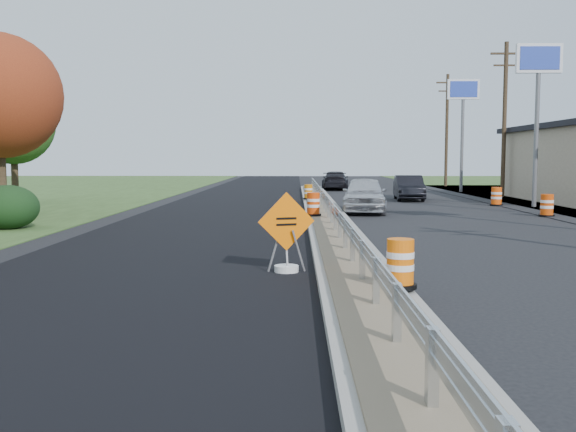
{
  "coord_description": "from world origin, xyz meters",
  "views": [
    {
      "loc": [
        -1.21,
        -15.56,
        2.42
      ],
      "look_at": [
        -1.39,
        -0.99,
        1.1
      ],
      "focal_mm": 40.0,
      "sensor_mm": 36.0,
      "label": 1
    }
  ],
  "objects_px": {
    "barrel_median_near": "(400,265)",
    "car_silver": "(364,195)",
    "barrel_shoulder_mid": "(496,197)",
    "car_dark_mid": "(409,188)",
    "barrel_median_far": "(308,192)",
    "barrel_median_mid": "(313,205)",
    "barrel_shoulder_far": "(412,186)",
    "car_dark_far": "(335,181)",
    "barrel_shoulder_near": "(547,206)",
    "caution_sign": "(286,252)"
  },
  "relations": [
    {
      "from": "caution_sign",
      "to": "barrel_median_far",
      "type": "distance_m",
      "value": 20.6
    },
    {
      "from": "barrel_median_far",
      "to": "barrel_shoulder_near",
      "type": "relative_size",
      "value": 0.85
    },
    {
      "from": "car_silver",
      "to": "car_dark_mid",
      "type": "distance_m",
      "value": 9.02
    },
    {
      "from": "barrel_shoulder_near",
      "to": "car_dark_far",
      "type": "height_order",
      "value": "car_dark_far"
    },
    {
      "from": "barrel_median_near",
      "to": "barrel_shoulder_mid",
      "type": "distance_m",
      "value": 23.37
    },
    {
      "from": "barrel_median_near",
      "to": "barrel_median_far",
      "type": "bearing_deg",
      "value": 92.7
    },
    {
      "from": "barrel_median_near",
      "to": "barrel_median_mid",
      "type": "distance_m",
      "value": 13.56
    },
    {
      "from": "barrel_shoulder_mid",
      "to": "barrel_shoulder_far",
      "type": "bearing_deg",
      "value": 98.61
    },
    {
      "from": "caution_sign",
      "to": "barrel_median_mid",
      "type": "xyz_separation_m",
      "value": [
        0.86,
        10.78,
        0.22
      ]
    },
    {
      "from": "barrel_shoulder_far",
      "to": "barrel_median_far",
      "type": "bearing_deg",
      "value": -123.53
    },
    {
      "from": "barrel_shoulder_far",
      "to": "car_dark_mid",
      "type": "xyz_separation_m",
      "value": [
        -1.72,
        -8.55,
        0.29
      ]
    },
    {
      "from": "barrel_median_near",
      "to": "car_dark_mid",
      "type": "distance_m",
      "value": 26.58
    },
    {
      "from": "caution_sign",
      "to": "car_silver",
      "type": "distance_m",
      "value": 15.43
    },
    {
      "from": "car_dark_mid",
      "to": "car_silver",
      "type": "bearing_deg",
      "value": -108.08
    },
    {
      "from": "barrel_shoulder_mid",
      "to": "car_dark_far",
      "type": "relative_size",
      "value": 0.2
    },
    {
      "from": "barrel_median_far",
      "to": "car_dark_mid",
      "type": "bearing_deg",
      "value": 25.95
    },
    {
      "from": "barrel_shoulder_mid",
      "to": "car_dark_mid",
      "type": "xyz_separation_m",
      "value": [
        -3.67,
        4.34,
        0.26
      ]
    },
    {
      "from": "car_silver",
      "to": "barrel_median_near",
      "type": "bearing_deg",
      "value": -87.85
    },
    {
      "from": "barrel_shoulder_near",
      "to": "barrel_shoulder_mid",
      "type": "bearing_deg",
      "value": 91.89
    },
    {
      "from": "caution_sign",
      "to": "car_silver",
      "type": "xyz_separation_m",
      "value": [
        3.25,
        15.08,
        0.36
      ]
    },
    {
      "from": "barrel_median_mid",
      "to": "barrel_shoulder_far",
      "type": "xyz_separation_m",
      "value": [
        7.55,
        21.19,
        -0.23
      ]
    },
    {
      "from": "car_silver",
      "to": "car_dark_far",
      "type": "distance_m",
      "value": 20.33
    },
    {
      "from": "barrel_shoulder_far",
      "to": "barrel_shoulder_near",
      "type": "bearing_deg",
      "value": -83.51
    },
    {
      "from": "barrel_median_mid",
      "to": "car_silver",
      "type": "distance_m",
      "value": 4.92
    },
    {
      "from": "barrel_median_far",
      "to": "car_silver",
      "type": "distance_m",
      "value": 6.0
    },
    {
      "from": "barrel_median_mid",
      "to": "barrel_shoulder_mid",
      "type": "xyz_separation_m",
      "value": [
        9.5,
        8.3,
        -0.2
      ]
    },
    {
      "from": "barrel_median_near",
      "to": "car_silver",
      "type": "xyz_separation_m",
      "value": [
        1.29,
        17.81,
        0.16
      ]
    },
    {
      "from": "car_dark_far",
      "to": "barrel_median_near",
      "type": "bearing_deg",
      "value": 92.87
    },
    {
      "from": "barrel_shoulder_mid",
      "to": "car_dark_mid",
      "type": "distance_m",
      "value": 5.69
    },
    {
      "from": "barrel_shoulder_mid",
      "to": "barrel_shoulder_far",
      "type": "height_order",
      "value": "barrel_shoulder_mid"
    },
    {
      "from": "barrel_median_far",
      "to": "car_silver",
      "type": "bearing_deg",
      "value": -66.5
    },
    {
      "from": "barrel_median_far",
      "to": "barrel_shoulder_mid",
      "type": "height_order",
      "value": "barrel_median_far"
    },
    {
      "from": "barrel_median_mid",
      "to": "car_dark_mid",
      "type": "xyz_separation_m",
      "value": [
        5.83,
        12.64,
        0.06
      ]
    },
    {
      "from": "barrel_median_far",
      "to": "barrel_median_near",
      "type": "bearing_deg",
      "value": -87.3
    },
    {
      "from": "barrel_median_mid",
      "to": "barrel_shoulder_near",
      "type": "xyz_separation_m",
      "value": [
        9.7,
        2.27,
        -0.21
      ]
    },
    {
      "from": "car_dark_far",
      "to": "barrel_shoulder_near",
      "type": "bearing_deg",
      "value": 112.94
    },
    {
      "from": "caution_sign",
      "to": "barrel_median_near",
      "type": "bearing_deg",
      "value": -71.8
    },
    {
      "from": "barrel_median_far",
      "to": "barrel_shoulder_near",
      "type": "bearing_deg",
      "value": -37.84
    },
    {
      "from": "barrel_median_near",
      "to": "barrel_shoulder_mid",
      "type": "height_order",
      "value": "barrel_median_near"
    },
    {
      "from": "barrel_median_far",
      "to": "barrel_shoulder_mid",
      "type": "xyz_separation_m",
      "value": [
        9.5,
        -1.5,
        -0.16
      ]
    },
    {
      "from": "car_dark_mid",
      "to": "caution_sign",
      "type": "bearing_deg",
      "value": -101.63
    },
    {
      "from": "barrel_shoulder_mid",
      "to": "car_dark_mid",
      "type": "height_order",
      "value": "car_dark_mid"
    },
    {
      "from": "barrel_shoulder_mid",
      "to": "car_dark_far",
      "type": "distance_m",
      "value": 17.83
    },
    {
      "from": "barrel_median_mid",
      "to": "barrel_median_far",
      "type": "xyz_separation_m",
      "value": [
        0.0,
        9.8,
        -0.04
      ]
    },
    {
      "from": "caution_sign",
      "to": "barrel_median_far",
      "type": "xyz_separation_m",
      "value": [
        0.86,
        20.58,
        0.17
      ]
    },
    {
      "from": "barrel_shoulder_far",
      "to": "caution_sign",
      "type": "bearing_deg",
      "value": -104.74
    },
    {
      "from": "barrel_shoulder_mid",
      "to": "barrel_median_far",
      "type": "bearing_deg",
      "value": 171.02
    },
    {
      "from": "barrel_median_near",
      "to": "barrel_shoulder_mid",
      "type": "xyz_separation_m",
      "value": [
        8.4,
        21.81,
        -0.18
      ]
    },
    {
      "from": "barrel_shoulder_mid",
      "to": "car_dark_mid",
      "type": "relative_size",
      "value": 0.22
    },
    {
      "from": "barrel_shoulder_far",
      "to": "car_dark_far",
      "type": "xyz_separation_m",
      "value": [
        -5.2,
        3.44,
        0.28
      ]
    }
  ]
}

